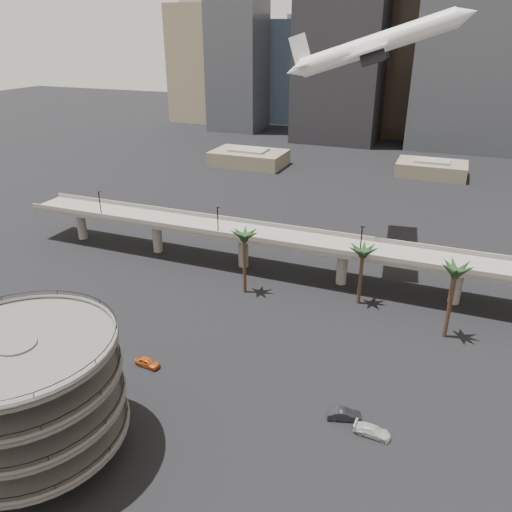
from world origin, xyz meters
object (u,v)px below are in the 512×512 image
at_px(overpass, 291,243).
at_px(car_b, 344,414).
at_px(parking_ramp, 27,390).
at_px(car_a, 147,362).
at_px(airborne_jet, 375,45).
at_px(car_c, 372,431).

height_order(overpass, car_b, overpass).
relative_size(overpass, car_b, 28.22).
height_order(parking_ramp, car_a, parking_ramp).
distance_m(car_a, car_b, 31.01).
xyz_separation_m(airborne_jet, car_c, (14.00, -59.18, -44.40)).
bearing_deg(car_a, car_c, -86.98).
distance_m(parking_ramp, overpass, 60.46).
distance_m(overpass, airborne_jet, 43.33).
bearing_deg(parking_ramp, car_a, 83.09).
bearing_deg(car_c, car_a, 90.44).
xyz_separation_m(parking_ramp, car_b, (33.43, 19.86, -9.08)).
bearing_deg(airborne_jet, car_c, -82.49).
xyz_separation_m(car_a, car_b, (31.01, -0.10, 0.05)).
relative_size(parking_ramp, car_c, 4.67).
bearing_deg(parking_ramp, car_b, 30.72).
bearing_deg(car_c, airborne_jet, 16.43).
xyz_separation_m(airborne_jet, car_a, (-21.07, -57.53, -44.38)).
bearing_deg(car_b, car_a, 73.50).
distance_m(airborne_jet, car_b, 73.39).
distance_m(car_a, car_c, 35.11).
relative_size(overpass, car_c, 27.32).
bearing_deg(car_b, parking_ramp, 104.40).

